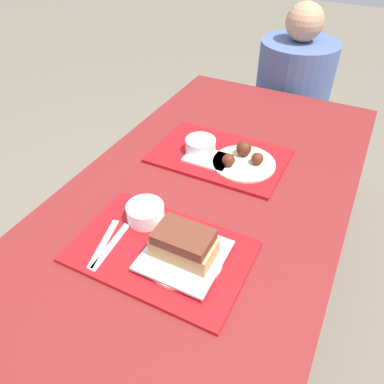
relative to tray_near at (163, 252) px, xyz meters
name	(u,v)px	position (x,y,z in m)	size (l,w,h in m)	color
ground_plane	(195,335)	(0.00, 0.21, -0.75)	(12.00, 12.00, 0.00)	#706656
picnic_table	(197,227)	(0.00, 0.21, -0.10)	(0.83, 1.73, 0.74)	maroon
picnic_bench_far	(282,139)	(0.00, 1.29, -0.38)	(0.79, 0.28, 0.44)	maroon
tray_near	(163,252)	(0.00, 0.00, 0.00)	(0.45, 0.29, 0.01)	#B21419
tray_far	(219,156)	(-0.04, 0.46, 0.00)	(0.45, 0.29, 0.01)	#B21419
bowl_coleslaw_near	(145,212)	(-0.10, 0.08, 0.03)	(0.10, 0.10, 0.05)	white
brisket_sandwich_plate	(184,249)	(0.06, 0.00, 0.04)	(0.20, 0.20, 0.09)	beige
plastic_fork_near	(104,243)	(-0.15, -0.05, 0.01)	(0.06, 0.17, 0.00)	white
plastic_knife_near	(111,246)	(-0.13, -0.05, 0.01)	(0.03, 0.17, 0.00)	white
condiment_packet	(183,236)	(0.02, 0.07, 0.01)	(0.04, 0.03, 0.01)	#3F3F47
bowl_coleslaw_far	(200,145)	(-0.11, 0.45, 0.03)	(0.10, 0.10, 0.05)	white
wings_plate_far	(243,159)	(0.05, 0.45, 0.02)	(0.21, 0.21, 0.06)	beige
napkin_far	(208,158)	(-0.07, 0.42, 0.01)	(0.15, 0.10, 0.01)	white
person_seated_across	(293,84)	(0.00, 1.29, -0.05)	(0.37, 0.37, 0.64)	#4C6093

